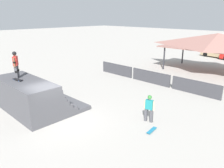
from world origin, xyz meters
The scene contains 9 objects.
ground_plane centered at (0.00, 0.00, 0.00)m, with size 160.00×160.00×0.00m, color #ADA8A0.
quarter_pipe_ramp centered at (-2.21, -0.27, 0.87)m, with size 4.90×3.92×2.00m.
skater_on_deck centered at (-3.09, -0.65, 2.93)m, with size 0.64×0.54×1.62m.
skateboard_on_deck centered at (-2.52, -0.88, 2.06)m, with size 0.82×0.32×0.09m.
bystander_walking centered at (3.79, 3.49, 0.92)m, with size 0.61×0.30×1.56m.
skateboard_on_ground centered at (4.55, 2.68, 0.06)m, with size 0.31×0.84×0.09m.
barrier_fence centered at (-0.31, 9.57, 0.52)m, with size 11.83×0.12×1.05m.
pavilion_shelter centered at (2.32, 16.91, 3.19)m, with size 10.68×5.00×3.99m.
parked_car_tan centered at (-0.63, 26.08, 0.60)m, with size 4.34×2.54×1.27m.
Camera 1 is at (10.00, -5.80, 5.69)m, focal length 35.00 mm.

